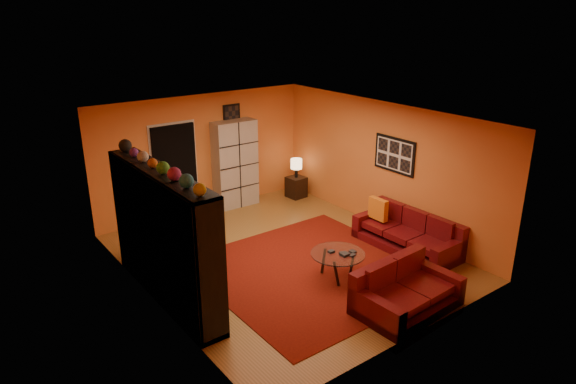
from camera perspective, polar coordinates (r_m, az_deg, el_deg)
floor at (r=9.52m, az=-0.42°, el=-7.24°), size 6.00×6.00×0.00m
ceiling at (r=8.64m, az=-0.46°, el=8.27°), size 6.00×6.00×0.00m
wall_back at (r=11.44m, az=-9.42°, el=4.23°), size 6.00×0.00×6.00m
wall_front at (r=7.01m, az=14.40°, el=-6.55°), size 6.00×0.00×6.00m
wall_left at (r=7.88m, az=-15.25°, el=-3.57°), size 0.00×6.00×6.00m
wall_right at (r=10.60m, az=10.52°, el=2.89°), size 0.00×6.00×6.00m
rug at (r=9.08m, az=2.75°, el=-8.64°), size 3.60×3.60×0.01m
doorway at (r=11.19m, az=-12.41°, el=2.18°), size 0.95×0.10×2.04m
wall_art_right at (r=10.31m, az=11.76°, el=4.06°), size 0.03×1.00×0.70m
wall_art_back at (r=11.60m, az=-6.28°, el=8.41°), size 0.42×0.03×0.52m
entertainment_unit at (r=8.05m, az=-13.61°, el=-4.84°), size 0.45×3.00×2.10m
tv at (r=8.12m, az=-13.35°, el=-4.97°), size 0.99×0.13×0.57m
sofa at (r=10.02m, az=13.33°, el=-4.55°), size 0.88×2.08×0.85m
loveseat at (r=8.13m, az=12.66°, el=-10.63°), size 1.65×1.04×0.85m
throw_pillow at (r=10.15m, az=9.99°, el=-1.86°), size 0.12×0.42×0.42m
coffee_table at (r=8.69m, az=5.54°, el=-7.08°), size 0.91×0.91×0.45m
storage_cabinet at (r=11.67m, az=-5.93°, el=3.13°), size 1.00×0.46×1.98m
bowl_chair at (r=9.89m, az=-13.70°, el=-4.73°), size 0.72×0.72×0.59m
side_table at (r=12.34m, az=0.92°, el=0.56°), size 0.43×0.43×0.50m
table_lamp at (r=12.16m, az=0.93°, el=3.08°), size 0.27×0.27×0.45m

